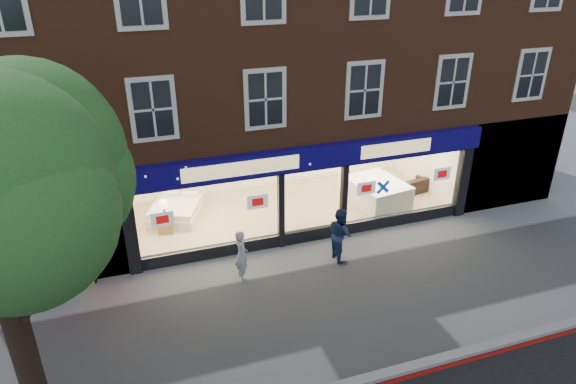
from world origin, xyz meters
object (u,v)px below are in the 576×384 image
sofa (407,185)px  mattress_stack (377,192)px  pedestrian_grey (241,255)px  pedestrian_blue (340,234)px  display_bed (177,208)px  a_board (83,274)px

sofa → mattress_stack: bearing=3.8°
pedestrian_grey → mattress_stack: bearing=-72.8°
mattress_stack → pedestrian_blue: size_ratio=1.41×
sofa → pedestrian_grey: pedestrian_grey is taller
mattress_stack → pedestrian_blue: pedestrian_blue is taller
display_bed → pedestrian_grey: (1.26, -4.15, 0.35)m
pedestrian_grey → pedestrian_blue: 3.04m
mattress_stack → sofa: mattress_stack is taller
sofa → a_board: (-11.50, -2.30, 0.06)m
display_bed → sofa: display_bed is taller
a_board → pedestrian_blue: size_ratio=0.54×
sofa → pedestrian_blue: size_ratio=1.18×
sofa → pedestrian_blue: bearing=26.3°
display_bed → pedestrian_grey: 4.35m
sofa → a_board: a_board is taller
display_bed → pedestrian_blue: pedestrian_blue is taller
pedestrian_grey → display_bed: bearing=7.8°
sofa → pedestrian_blue: 5.30m
display_bed → pedestrian_blue: 5.96m
sofa → display_bed: bearing=-17.0°
sofa → pedestrian_grey: (-7.24, -3.23, 0.37)m
a_board → sofa: bearing=-12.2°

